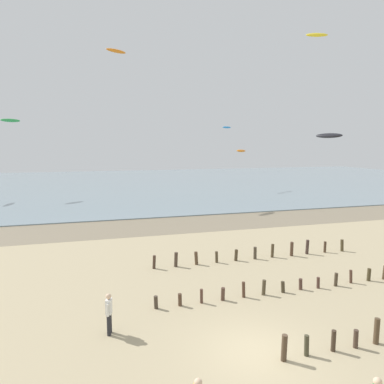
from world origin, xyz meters
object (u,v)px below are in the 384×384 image
at_px(kite_aloft_2, 10,120).
at_px(kite_aloft_4, 241,151).
at_px(person_left_flank, 109,312).
at_px(kite_aloft_6, 317,35).
at_px(kite_aloft_3, 227,127).
at_px(kite_aloft_0, 329,136).
at_px(kite_aloft_5, 116,51).

xyz_separation_m(kite_aloft_2, kite_aloft_4, (34.39, -1.94, -4.37)).
bearing_deg(person_left_flank, kite_aloft_6, 40.67).
xyz_separation_m(kite_aloft_3, kite_aloft_6, (0.13, -24.49, 8.14)).
bearing_deg(kite_aloft_4, person_left_flank, 29.81).
relative_size(kite_aloft_0, kite_aloft_3, 1.59).
distance_m(person_left_flank, kite_aloft_0, 35.71).
distance_m(kite_aloft_3, kite_aloft_6, 25.81).
bearing_deg(kite_aloft_2, kite_aloft_5, -68.30).
xyz_separation_m(person_left_flank, kite_aloft_6, (22.13, 19.01, 17.85)).
xyz_separation_m(kite_aloft_4, kite_aloft_6, (-0.94, -20.66, 12.09)).
bearing_deg(person_left_flank, kite_aloft_2, 105.22).
xyz_separation_m(kite_aloft_5, kite_aloft_6, (19.10, -15.24, -0.84)).
relative_size(kite_aloft_2, kite_aloft_3, 1.49).
distance_m(kite_aloft_0, kite_aloft_2, 42.70).
distance_m(kite_aloft_0, kite_aloft_3, 21.74).
height_order(person_left_flank, kite_aloft_4, kite_aloft_4).
distance_m(kite_aloft_2, kite_aloft_6, 41.10).
height_order(kite_aloft_0, kite_aloft_4, kite_aloft_0).
bearing_deg(kite_aloft_0, kite_aloft_3, -26.74).
bearing_deg(kite_aloft_3, kite_aloft_4, -98.43).
bearing_deg(kite_aloft_4, kite_aloft_6, 57.38).
height_order(kite_aloft_2, kite_aloft_5, kite_aloft_5).
xyz_separation_m(kite_aloft_0, kite_aloft_2, (-38.04, 19.24, 2.32)).
height_order(kite_aloft_0, kite_aloft_2, kite_aloft_2).
xyz_separation_m(kite_aloft_2, kite_aloft_6, (33.45, -22.60, 7.72)).
bearing_deg(person_left_flank, kite_aloft_5, 84.96).
bearing_deg(kite_aloft_2, kite_aloft_0, -67.97).
height_order(kite_aloft_4, kite_aloft_6, kite_aloft_6).
xyz_separation_m(kite_aloft_3, kite_aloft_4, (1.07, -3.83, -3.95)).
xyz_separation_m(person_left_flank, kite_aloft_0, (26.72, 22.37, 7.80)).
xyz_separation_m(person_left_flank, kite_aloft_5, (3.02, 34.25, 18.68)).
xyz_separation_m(kite_aloft_3, kite_aloft_5, (-18.98, -9.25, 8.98)).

